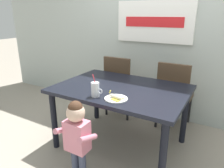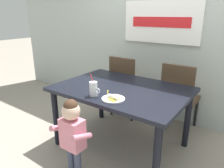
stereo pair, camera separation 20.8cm
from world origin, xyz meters
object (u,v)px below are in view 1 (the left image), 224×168
Objects in this scene: toddler_standing at (77,132)px; milk_cup at (95,90)px; dining_chair_left at (120,83)px; dining_table at (121,95)px; dining_chair_right at (174,92)px; snack_plate at (116,99)px; peeled_banana at (116,97)px.

toddler_standing is 3.39× the size of milk_cup.
toddler_standing is (0.31, -1.44, -0.02)m from dining_chair_left.
milk_cup reaches higher than toddler_standing.
dining_table is 1.54× the size of dining_chair_right.
snack_plate is (0.22, 0.04, -0.06)m from milk_cup.
peeled_banana reaches higher than snack_plate.
dining_table is 6.42× the size of snack_plate.
dining_chair_left is 1.22m from peeled_banana.
dining_chair_left is 1.15× the size of toddler_standing.
dining_chair_left is 0.82m from dining_chair_right.
milk_cup reaches higher than dining_table.
toddler_standing is at bearing -86.92° from milk_cup.
dining_table is 0.42m from milk_cup.
dining_chair_right is (0.82, 0.02, 0.00)m from dining_chair_left.
dining_chair_right is 1.15× the size of toddler_standing.
peeled_banana is (0.22, 0.02, -0.04)m from milk_cup.
dining_chair_left is 1.00× the size of dining_chair_right.
dining_chair_right is 4.17× the size of snack_plate.
snack_plate is (0.20, 0.38, 0.24)m from toddler_standing.
snack_plate is at bearing 62.29° from toddler_standing.
snack_plate is at bearing 106.80° from peeled_banana.
dining_chair_right is (0.43, 0.74, -0.13)m from dining_table.
milk_cup is (-0.10, -0.38, 0.16)m from dining_table.
dining_chair_right is 5.47× the size of peeled_banana.
dining_chair_right reaches higher than snack_plate.
peeled_banana reaches higher than dining_table.
peeled_banana is at bearing 74.38° from dining_chair_right.
dining_chair_left is 1.47m from toddler_standing.
peeled_banana is (0.13, -0.35, 0.12)m from dining_table.
dining_chair_right is at bearing 64.73° from milk_cup.
dining_chair_left is at bearing 105.07° from milk_cup.
milk_cup is 0.23m from peeled_banana.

